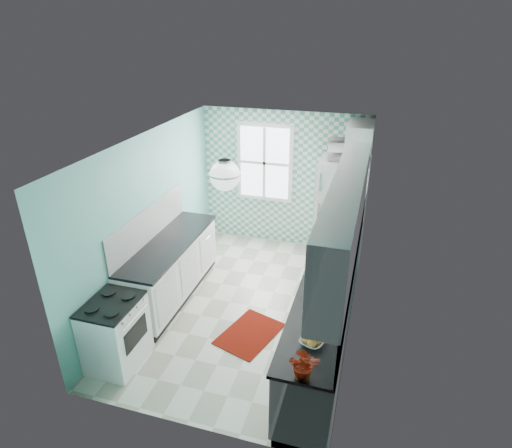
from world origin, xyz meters
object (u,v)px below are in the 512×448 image
(fridge, at_px, (341,212))
(microwave, at_px, (347,150))
(sink, at_px, (338,244))
(fruit_bowl, at_px, (312,342))
(ceiling_light, at_px, (225,175))
(potted_plant, at_px, (304,364))
(stove, at_px, (116,332))

(fridge, xyz_separation_m, microwave, (0.00, 0.00, 1.08))
(sink, xyz_separation_m, fruit_bowl, (-0.00, -2.24, 0.04))
(ceiling_light, height_order, potted_plant, ceiling_light)
(sink, bearing_deg, microwave, 96.02)
(fridge, distance_m, fruit_bowl, 3.45)
(ceiling_light, distance_m, stove, 2.35)
(fruit_bowl, relative_size, microwave, 0.41)
(ceiling_light, distance_m, fruit_bowl, 2.00)
(ceiling_light, xyz_separation_m, microwave, (1.11, 2.59, -0.32))
(fridge, distance_m, microwave, 1.08)
(fridge, distance_m, sink, 1.22)
(stove, bearing_deg, microwave, 58.39)
(ceiling_light, relative_size, fridge, 0.19)
(ceiling_light, distance_m, sink, 2.30)
(ceiling_light, height_order, sink, ceiling_light)
(potted_plant, height_order, microwave, microwave)
(stove, relative_size, microwave, 1.52)
(fridge, bearing_deg, ceiling_light, -111.42)
(stove, distance_m, microwave, 4.36)
(sink, bearing_deg, ceiling_light, -129.58)
(fridge, relative_size, sink, 3.47)
(fruit_bowl, distance_m, microwave, 3.61)
(fridge, xyz_separation_m, sink, (0.09, -1.21, 0.01))
(microwave, bearing_deg, fruit_bowl, 88.32)
(fruit_bowl, bearing_deg, potted_plant, -90.00)
(fridge, distance_m, potted_plant, 3.91)
(fridge, height_order, microwave, microwave)
(fridge, height_order, potted_plant, fridge)
(ceiling_light, distance_m, microwave, 2.84)
(potted_plant, relative_size, microwave, 0.55)
(fridge, distance_m, stove, 4.10)
(stove, xyz_separation_m, potted_plant, (2.40, -0.55, 0.64))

